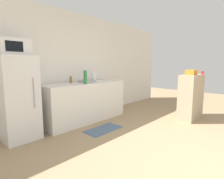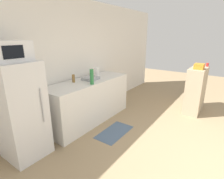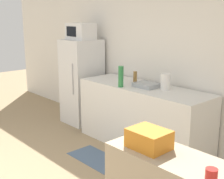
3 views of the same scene
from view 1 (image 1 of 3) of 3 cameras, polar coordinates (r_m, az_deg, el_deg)
ground_plane at (r=2.67m, az=29.57°, el=-23.17°), size 14.00×14.00×0.00m
wall_back at (r=4.34m, az=-15.62°, el=7.20°), size 8.00×0.06×2.60m
refrigerator at (r=3.54m, az=-28.33°, el=-2.53°), size 0.58×0.63×1.50m
microwave at (r=3.50m, az=-29.32°, el=11.96°), size 0.49×0.33×0.28m
counter at (r=4.27m, az=-8.85°, el=-3.94°), size 2.08×0.69×0.92m
sink_basin at (r=4.24m, az=-8.20°, el=2.71°), size 0.33×0.27×0.06m
bottle_tall at (r=3.87m, az=-8.72°, el=3.97°), size 0.07×0.07×0.30m
bottle_short at (r=4.14m, az=-13.33°, el=3.14°), size 0.06×0.06×0.16m
shelf_cabinet at (r=4.75m, az=24.37°, el=-2.24°), size 0.83×0.35×1.10m
basket at (r=4.53m, az=24.43°, el=5.09°), size 0.25×0.20×0.12m
jar at (r=4.98m, az=27.40°, el=4.90°), size 0.06×0.06×0.09m
paper_towel_roll at (r=4.46m, az=-5.94°, el=4.05°), size 0.13×0.13×0.22m
kitchen_rug at (r=3.75m, az=-2.84°, el=-12.82°), size 0.82×0.43×0.01m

